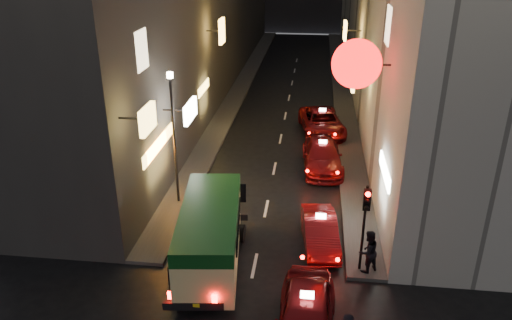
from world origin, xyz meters
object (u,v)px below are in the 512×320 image
at_px(minibus, 210,230).
at_px(traffic_light, 366,212).
at_px(taxi_near, 306,314).
at_px(lamp_post, 174,130).

xyz_separation_m(minibus, traffic_light, (5.65, 0.18, 1.07)).
relative_size(minibus, taxi_near, 1.06).
xyz_separation_m(taxi_near, lamp_post, (-6.26, 8.05, 2.81)).
bearing_deg(taxi_near, traffic_light, 61.19).
distance_m(traffic_light, lamp_post, 9.42).
bearing_deg(minibus, traffic_light, 1.84).
bearing_deg(lamp_post, traffic_light, -28.91).
relative_size(traffic_light, lamp_post, 0.56).
height_order(minibus, traffic_light, traffic_light).
height_order(taxi_near, lamp_post, lamp_post).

